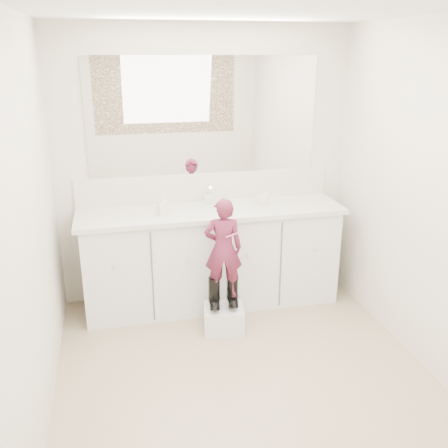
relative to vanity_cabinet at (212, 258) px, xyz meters
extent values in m
plane|color=#866B57|center=(0.00, -1.23, -0.42)|extent=(3.00, 3.00, 0.00)
plane|color=white|center=(0.00, -1.23, 1.97)|extent=(3.00, 3.00, 0.00)
plane|color=beige|center=(0.00, 0.27, 0.77)|extent=(2.60, 0.00, 2.60)
plane|color=beige|center=(0.00, -2.73, 0.77)|extent=(2.60, 0.00, 2.60)
plane|color=beige|center=(-1.30, -1.23, 0.78)|extent=(0.00, 3.00, 3.00)
plane|color=beige|center=(1.30, -1.23, 0.78)|extent=(0.00, 3.00, 3.00)
cube|color=silver|center=(0.00, 0.00, 0.00)|extent=(2.20, 0.55, 0.85)
cube|color=beige|center=(0.00, -0.01, 0.45)|extent=(2.28, 0.58, 0.04)
cube|color=beige|center=(0.00, 0.26, 0.59)|extent=(2.28, 0.03, 0.25)
cube|color=white|center=(0.00, 0.26, 1.22)|extent=(2.00, 0.02, 1.00)
cube|color=#472819|center=(0.00, -2.71, 1.22)|extent=(2.00, 0.01, 1.20)
cylinder|color=silver|center=(0.00, 0.15, 0.52)|extent=(0.08, 0.08, 0.10)
imported|color=beige|center=(0.46, -0.01, 0.51)|extent=(0.13, 0.13, 0.10)
imported|color=silver|center=(-0.42, -0.06, 0.55)|extent=(0.10, 0.10, 0.18)
cube|color=silver|center=(-0.01, -0.50, -0.32)|extent=(0.36, 0.31, 0.20)
imported|color=#972E57|center=(-0.01, -0.48, 0.29)|extent=(0.32, 0.24, 0.82)
cylinder|color=#DD567D|center=(0.06, -0.56, 0.43)|extent=(0.14, 0.03, 0.06)
camera|label=1|loc=(-0.81, -4.01, 1.74)|focal=40.00mm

